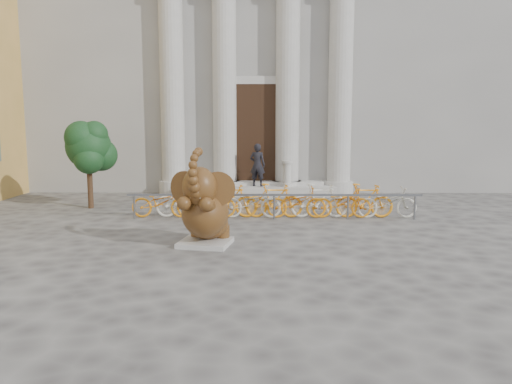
{
  "coord_description": "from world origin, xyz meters",
  "views": [
    {
      "loc": [
        0.17,
        -9.49,
        2.73
      ],
      "look_at": [
        0.07,
        2.27,
        1.1
      ],
      "focal_mm": 35.0,
      "sensor_mm": 36.0,
      "label": 1
    }
  ],
  "objects_px": {
    "elephant_statue": "(204,210)",
    "bike_rack": "(274,201)",
    "tree": "(89,148)",
    "pedestrian": "(257,165)"
  },
  "relations": [
    {
      "from": "pedestrian",
      "to": "tree",
      "type": "bearing_deg",
      "value": 43.81
    },
    {
      "from": "tree",
      "to": "pedestrian",
      "type": "relative_size",
      "value": 1.74
    },
    {
      "from": "pedestrian",
      "to": "elephant_statue",
      "type": "bearing_deg",
      "value": 97.35
    },
    {
      "from": "bike_rack",
      "to": "pedestrian",
      "type": "relative_size",
      "value": 5.21
    },
    {
      "from": "elephant_statue",
      "to": "tree",
      "type": "xyz_separation_m",
      "value": [
        -4.21,
        4.91,
        1.15
      ]
    },
    {
      "from": "tree",
      "to": "pedestrian",
      "type": "bearing_deg",
      "value": 28.16
    },
    {
      "from": "bike_rack",
      "to": "elephant_statue",
      "type": "bearing_deg",
      "value": -116.02
    },
    {
      "from": "bike_rack",
      "to": "tree",
      "type": "height_order",
      "value": "tree"
    },
    {
      "from": "tree",
      "to": "pedestrian",
      "type": "distance_m",
      "value": 6.11
    },
    {
      "from": "elephant_statue",
      "to": "bike_rack",
      "type": "bearing_deg",
      "value": 74.58
    }
  ]
}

